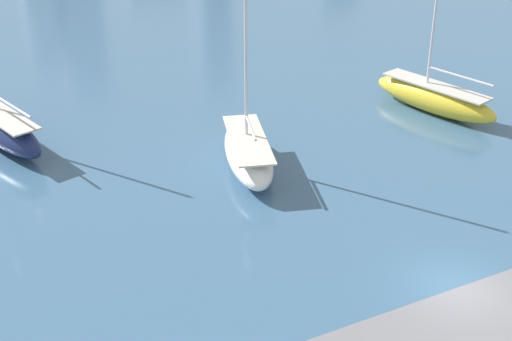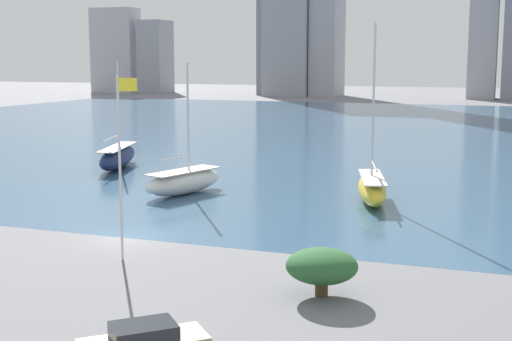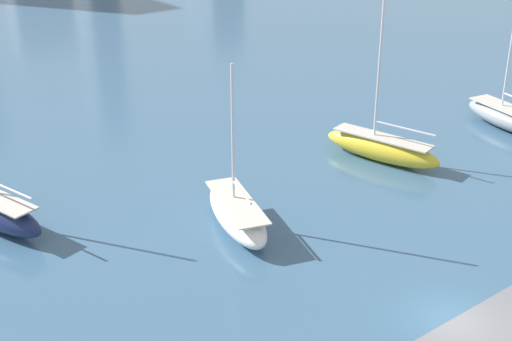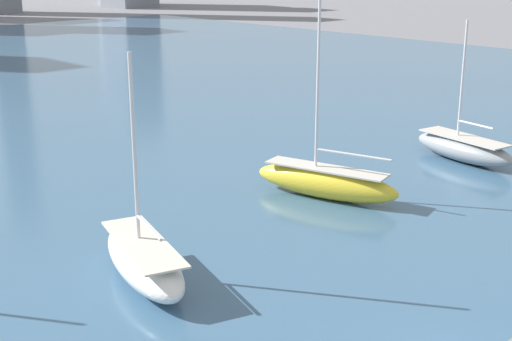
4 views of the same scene
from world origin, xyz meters
name	(u,v)px [view 1 (image 1 of 4)]	position (x,y,z in m)	size (l,w,h in m)	color
ground_plane	(456,288)	(0.00, 0.00, 0.00)	(500.00, 500.00, 0.00)	slate
sailboat_white	(248,153)	(-3.10, 14.47, 1.04)	(4.94, 8.84, 10.64)	white
sailboat_yellow	(434,97)	(12.08, 16.43, 1.09)	(4.46, 9.84, 13.65)	yellow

